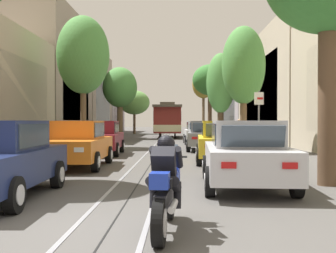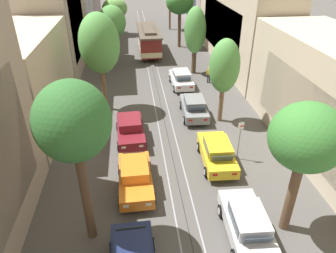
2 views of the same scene
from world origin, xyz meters
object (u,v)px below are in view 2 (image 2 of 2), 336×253
at_px(parked_car_white_fourth_right, 181,79).
at_px(street_tree_kerb_right_mid, 195,31).
at_px(parked_car_orange_second_left, 135,176).
at_px(parked_car_maroon_mid_left, 130,129).
at_px(street_tree_kerb_left_near, 73,124).
at_px(parked_car_silver_near_right, 247,224).
at_px(street_tree_kerb_right_near, 307,139).
at_px(parked_car_yellow_second_right, 217,152).
at_px(street_tree_kerb_right_fourth, 180,2).
at_px(cable_car_trolley, 149,41).
at_px(pedestrian_on_right_pavement, 209,73).
at_px(street_sign_post, 240,136).
at_px(street_tree_kerb_left_second, 99,44).
at_px(street_tree_kerb_left_fourth, 115,8).
at_px(street_tree_kerb_left_mid, 112,23).
at_px(pedestrian_on_left_pavement, 103,70).
at_px(street_tree_kerb_right_second, 224,67).
at_px(parked_car_grey_mid_right, 194,107).

distance_m(parked_car_white_fourth_right, street_tree_kerb_right_mid, 5.43).
bearing_deg(parked_car_orange_second_left, parked_car_white_fourth_right, 71.30).
height_order(parked_car_maroon_mid_left, street_tree_kerb_left_near, street_tree_kerb_left_near).
height_order(parked_car_silver_near_right, street_tree_kerb_right_near, street_tree_kerb_right_near).
relative_size(parked_car_yellow_second_right, street_tree_kerb_right_fourth, 0.60).
distance_m(cable_car_trolley, pedestrian_on_right_pavement, 11.64).
relative_size(pedestrian_on_right_pavement, street_sign_post, 0.63).
height_order(parked_car_yellow_second_right, street_tree_kerb_left_second, street_tree_kerb_left_second).
height_order(parked_car_silver_near_right, street_sign_post, street_sign_post).
distance_m(parked_car_maroon_mid_left, parked_car_white_fourth_right, 10.33).
relative_size(parked_car_white_fourth_right, street_tree_kerb_right_near, 0.66).
relative_size(street_tree_kerb_left_near, street_tree_kerb_right_fourth, 1.06).
xyz_separation_m(street_tree_kerb_left_fourth, street_tree_kerb_right_fourth, (8.61, -7.91, 1.88)).
height_order(parked_car_white_fourth_right, street_sign_post, street_sign_post).
bearing_deg(street_tree_kerb_left_mid, parked_car_maroon_mid_left, -84.82).
height_order(parked_car_yellow_second_right, pedestrian_on_left_pavement, pedestrian_on_left_pavement).
bearing_deg(street_sign_post, street_tree_kerb_right_near, -84.75).
height_order(parked_car_yellow_second_right, pedestrian_on_right_pavement, pedestrian_on_right_pavement).
bearing_deg(street_tree_kerb_right_mid, street_tree_kerb_left_fourth, 115.55).
xyz_separation_m(parked_car_white_fourth_right, street_tree_kerb_left_fourth, (-6.74, 21.65, 3.04)).
distance_m(parked_car_orange_second_left, street_tree_kerb_right_fourth, 29.22).
relative_size(street_tree_kerb_left_near, street_tree_kerb_left_mid, 1.22).
xyz_separation_m(street_tree_kerb_right_second, street_tree_kerb_right_fourth, (-0.08, 20.89, 1.34)).
height_order(parked_car_grey_mid_right, street_tree_kerb_right_second, street_tree_kerb_right_second).
xyz_separation_m(parked_car_orange_second_left, street_tree_kerb_left_second, (-2.19, 10.26, 4.67)).
xyz_separation_m(street_tree_kerb_right_fourth, pedestrian_on_left_pavement, (-9.48, -10.85, -4.81)).
relative_size(parked_car_silver_near_right, street_tree_kerb_left_fourth, 0.83).
height_order(street_tree_kerb_right_near, pedestrian_on_left_pavement, street_tree_kerb_right_near).
bearing_deg(pedestrian_on_right_pavement, street_tree_kerb_left_mid, 141.09).
xyz_separation_m(street_tree_kerb_left_mid, street_tree_kerb_right_second, (8.54, -15.40, -0.15)).
bearing_deg(pedestrian_on_left_pavement, parked_car_silver_near_right, -69.81).
distance_m(parked_car_maroon_mid_left, parked_car_silver_near_right, 10.69).
height_order(pedestrian_on_left_pavement, pedestrian_on_right_pavement, pedestrian_on_right_pavement).
bearing_deg(street_tree_kerb_right_mid, pedestrian_on_left_pavement, -175.99).
bearing_deg(street_tree_kerb_right_fourth, street_tree_kerb_left_second, -116.59).
bearing_deg(street_tree_kerb_right_second, cable_car_trolley, 103.47).
distance_m(parked_car_maroon_mid_left, street_tree_kerb_left_mid, 17.74).
distance_m(parked_car_silver_near_right, street_tree_kerb_right_near, 4.76).
bearing_deg(street_tree_kerb_right_fourth, parked_car_silver_near_right, -92.97).
bearing_deg(street_tree_kerb_right_mid, parked_car_grey_mid_right, -100.73).
xyz_separation_m(parked_car_orange_second_left, parked_car_yellow_second_right, (5.11, 1.74, 0.00)).
bearing_deg(parked_car_grey_mid_right, parked_car_silver_near_right, -89.36).
bearing_deg(street_tree_kerb_left_near, street_tree_kerb_left_mid, 89.15).
relative_size(street_tree_kerb_left_mid, street_tree_kerb_right_mid, 0.93).
height_order(street_tree_kerb_left_second, street_tree_kerb_right_second, street_tree_kerb_left_second).
height_order(street_tree_kerb_left_near, street_tree_kerb_left_mid, street_tree_kerb_left_near).
height_order(street_tree_kerb_right_near, street_tree_kerb_right_second, street_tree_kerb_right_near).
xyz_separation_m(parked_car_maroon_mid_left, parked_car_white_fourth_right, (5.03, 9.02, 0.00)).
bearing_deg(pedestrian_on_right_pavement, parked_car_orange_second_left, -117.41).
relative_size(parked_car_silver_near_right, cable_car_trolley, 0.48).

